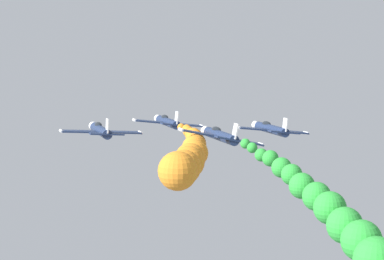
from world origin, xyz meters
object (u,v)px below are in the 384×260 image
at_px(airplane_lead, 168,122).
at_px(airplane_left_outer, 220,136).
at_px(airplane_left_inner, 101,130).
at_px(airplane_right_inner, 271,129).

relative_size(airplane_lead, airplane_left_outer, 1.00).
height_order(airplane_left_inner, airplane_right_inner, airplane_left_inner).
distance_m(airplane_lead, airplane_left_outer, 20.62).
height_order(airplane_left_inner, airplane_left_outer, airplane_left_outer).
bearing_deg(airplane_lead, airplane_left_inner, -135.83).
bearing_deg(airplane_right_inner, airplane_lead, 139.51).
bearing_deg(airplane_left_outer, airplane_lead, 91.63).
height_order(airplane_right_inner, airplane_left_outer, airplane_left_outer).
bearing_deg(airplane_right_inner, airplane_left_outer, -132.70).
bearing_deg(airplane_left_outer, airplane_left_inner, 137.88).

